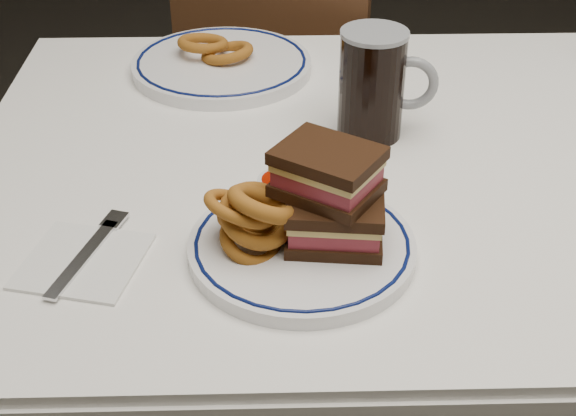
{
  "coord_description": "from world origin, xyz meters",
  "views": [
    {
      "loc": [
        -0.22,
        -0.94,
        1.3
      ],
      "look_at": [
        -0.2,
        -0.22,
        0.81
      ],
      "focal_mm": 50.0,
      "sensor_mm": 36.0,
      "label": 1
    }
  ],
  "objects_px": {
    "beer_mug": "(374,83)",
    "main_plate": "(302,246)",
    "reuben_sandwich": "(331,196)",
    "far_plate": "(222,64)",
    "chair_far": "(285,104)"
  },
  "relations": [
    {
      "from": "beer_mug",
      "to": "main_plate",
      "type": "bearing_deg",
      "value": -111.47
    },
    {
      "from": "reuben_sandwich",
      "to": "beer_mug",
      "type": "height_order",
      "value": "beer_mug"
    },
    {
      "from": "main_plate",
      "to": "beer_mug",
      "type": "height_order",
      "value": "beer_mug"
    },
    {
      "from": "main_plate",
      "to": "far_plate",
      "type": "height_order",
      "value": "far_plate"
    },
    {
      "from": "main_plate",
      "to": "reuben_sandwich",
      "type": "distance_m",
      "value": 0.07
    },
    {
      "from": "main_plate",
      "to": "beer_mug",
      "type": "distance_m",
      "value": 0.31
    },
    {
      "from": "chair_far",
      "to": "main_plate",
      "type": "distance_m",
      "value": 0.96
    },
    {
      "from": "chair_far",
      "to": "main_plate",
      "type": "height_order",
      "value": "chair_far"
    },
    {
      "from": "main_plate",
      "to": "far_plate",
      "type": "xyz_separation_m",
      "value": [
        -0.11,
        0.5,
        0.0
      ]
    },
    {
      "from": "beer_mug",
      "to": "far_plate",
      "type": "bearing_deg",
      "value": 135.16
    },
    {
      "from": "chair_far",
      "to": "far_plate",
      "type": "xyz_separation_m",
      "value": [
        -0.11,
        -0.41,
        0.28
      ]
    },
    {
      "from": "main_plate",
      "to": "beer_mug",
      "type": "bearing_deg",
      "value": 68.53
    },
    {
      "from": "reuben_sandwich",
      "to": "far_plate",
      "type": "xyz_separation_m",
      "value": [
        -0.14,
        0.49,
        -0.06
      ]
    },
    {
      "from": "main_plate",
      "to": "beer_mug",
      "type": "xyz_separation_m",
      "value": [
        0.11,
        0.28,
        0.07
      ]
    },
    {
      "from": "chair_far",
      "to": "beer_mug",
      "type": "xyz_separation_m",
      "value": [
        0.11,
        -0.63,
        0.35
      ]
    }
  ]
}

